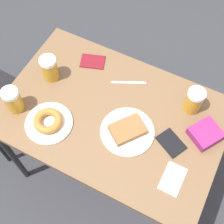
% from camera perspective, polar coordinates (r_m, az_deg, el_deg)
% --- Properties ---
extents(ground_plane, '(8.00, 8.00, 0.00)m').
position_cam_1_polar(ground_plane, '(2.20, 0.00, -10.03)').
color(ground_plane, '#333338').
extents(table, '(0.71, 1.07, 0.77)m').
position_cam_1_polar(table, '(1.56, 0.00, -1.61)').
color(table, brown).
rests_on(table, ground_plane).
extents(plate_with_cake, '(0.25, 0.25, 0.04)m').
position_cam_1_polar(plate_with_cake, '(1.44, 2.83, -3.41)').
color(plate_with_cake, white).
rests_on(plate_with_cake, table).
extents(plate_with_donut, '(0.23, 0.23, 0.05)m').
position_cam_1_polar(plate_with_donut, '(1.49, -11.55, -1.77)').
color(plate_with_donut, white).
rests_on(plate_with_donut, table).
extents(beer_mug_left, '(0.08, 0.08, 0.14)m').
position_cam_1_polar(beer_mug_left, '(1.59, -11.34, 7.82)').
color(beer_mug_left, '#C68C23').
rests_on(beer_mug_left, table).
extents(beer_mug_center, '(0.08, 0.08, 0.14)m').
position_cam_1_polar(beer_mug_center, '(1.53, -17.66, 2.10)').
color(beer_mug_center, '#C68C23').
rests_on(beer_mug_center, table).
extents(beer_mug_right, '(0.08, 0.08, 0.14)m').
position_cam_1_polar(beer_mug_right, '(1.51, 14.76, 2.03)').
color(beer_mug_right, '#C68C23').
rests_on(beer_mug_right, table).
extents(napkin_folded, '(0.14, 0.09, 0.00)m').
position_cam_1_polar(napkin_folded, '(1.40, 11.03, -11.89)').
color(napkin_folded, white).
rests_on(napkin_folded, table).
extents(fork, '(0.09, 0.17, 0.00)m').
position_cam_1_polar(fork, '(1.60, 3.04, 5.40)').
color(fork, silver).
rests_on(fork, table).
extents(passport_near_edge, '(0.12, 0.15, 0.01)m').
position_cam_1_polar(passport_near_edge, '(1.68, -3.56, 9.20)').
color(passport_near_edge, maroon).
rests_on(passport_near_edge, table).
extents(passport_far_edge, '(0.14, 0.15, 0.01)m').
position_cam_1_polar(passport_far_edge, '(1.45, 10.77, -5.55)').
color(passport_far_edge, black).
rests_on(passport_far_edge, table).
extents(blue_pouch, '(0.17, 0.17, 0.04)m').
position_cam_1_polar(blue_pouch, '(1.49, 16.73, -3.82)').
color(blue_pouch, '#8C2366').
rests_on(blue_pouch, table).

